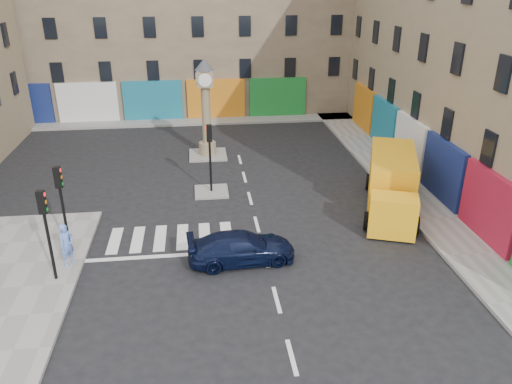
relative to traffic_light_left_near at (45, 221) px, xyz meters
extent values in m
plane|color=black|center=(8.30, -0.20, -2.62)|extent=(120.00, 120.00, 0.00)
cube|color=gray|center=(17.00, 9.80, -2.55)|extent=(2.60, 30.00, 0.15)
cube|color=gray|center=(4.30, 22.00, -2.55)|extent=(32.00, 2.40, 0.15)
cube|color=gray|center=(6.30, 7.80, -2.56)|extent=(1.80, 1.80, 0.12)
cube|color=gray|center=(6.30, 13.80, -2.56)|extent=(2.40, 2.40, 0.12)
cube|color=#817156|center=(4.30, 27.80, 5.88)|extent=(32.00, 10.00, 17.00)
cylinder|color=black|center=(0.00, 0.00, -1.07)|extent=(0.12, 0.12, 2.80)
cube|color=black|center=(0.00, 0.00, 0.78)|extent=(0.28, 0.22, 0.90)
cylinder|color=black|center=(0.00, 2.40, -1.07)|extent=(0.12, 0.12, 2.80)
cube|color=black|center=(0.00, 2.40, 0.78)|extent=(0.28, 0.22, 0.90)
cylinder|color=black|center=(6.30, 7.80, -1.10)|extent=(0.12, 0.12, 2.80)
cube|color=black|center=(6.30, 7.80, 0.75)|extent=(0.28, 0.22, 0.90)
cylinder|color=#8C795C|center=(6.30, 13.80, -2.10)|extent=(1.10, 1.10, 0.80)
cylinder|color=#8C795C|center=(6.30, 13.80, 0.10)|extent=(0.56, 0.56, 3.60)
cube|color=#8C795C|center=(6.30, 13.80, 2.40)|extent=(1.00, 1.00, 1.00)
cylinder|color=white|center=(6.30, 13.28, 2.40)|extent=(0.80, 0.06, 0.80)
cone|color=#333338|center=(6.30, 13.80, 3.25)|extent=(1.20, 1.20, 0.70)
imported|color=black|center=(7.27, 0.62, -1.98)|extent=(4.53, 2.13, 1.28)
cube|color=#FFAB15|center=(15.52, 5.66, -1.26)|extent=(3.82, 5.67, 2.51)
cube|color=#FFAB15|center=(14.20, 1.96, -1.58)|extent=(2.39, 1.93, 1.86)
cube|color=black|center=(14.18, 1.91, -1.15)|extent=(2.08, 1.55, 0.76)
cylinder|color=black|center=(13.32, 2.74, -2.18)|extent=(0.55, 0.91, 0.87)
cylinder|color=black|center=(15.37, 2.01, -2.18)|extent=(0.55, 0.91, 0.87)
cylinder|color=black|center=(14.93, 7.26, -2.18)|extent=(0.55, 0.91, 0.87)
cylinder|color=black|center=(16.99, 6.53, -2.18)|extent=(0.55, 0.91, 0.87)
imported|color=#6387E3|center=(0.30, 1.03, -1.58)|extent=(0.72, 0.78, 1.78)
camera|label=1|loc=(5.73, -17.11, 8.41)|focal=35.00mm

